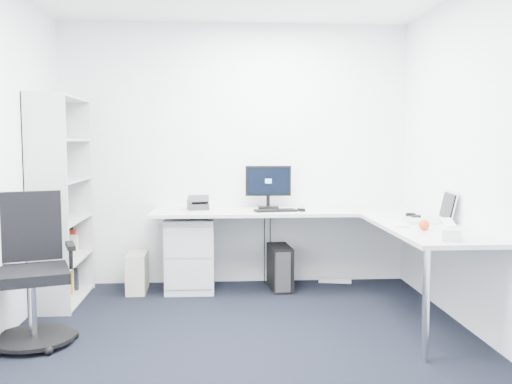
{
  "coord_description": "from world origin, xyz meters",
  "views": [
    {
      "loc": [
        -0.17,
        -3.87,
        1.49
      ],
      "look_at": [
        0.15,
        1.05,
        1.05
      ],
      "focal_mm": 40.0,
      "sensor_mm": 36.0,
      "label": 1
    }
  ],
  "objects": [
    {
      "name": "ground",
      "position": [
        0.0,
        0.0,
        0.0
      ],
      "size": [
        4.2,
        4.2,
        0.0
      ],
      "primitive_type": "plane",
      "color": "black"
    },
    {
      "name": "wall_back",
      "position": [
        0.0,
        2.1,
        1.35
      ],
      "size": [
        3.6,
        0.02,
        2.7
      ],
      "primitive_type": "cube",
      "color": "white",
      "rests_on": "ground"
    },
    {
      "name": "wall_front",
      "position": [
        0.0,
        -2.1,
        1.35
      ],
      "size": [
        3.6,
        0.02,
        2.7
      ],
      "primitive_type": "cube",
      "color": "white",
      "rests_on": "ground"
    },
    {
      "name": "wall_right",
      "position": [
        1.8,
        0.0,
        1.35
      ],
      "size": [
        0.02,
        4.2,
        2.7
      ],
      "primitive_type": "cube",
      "color": "white",
      "rests_on": "ground"
    },
    {
      "name": "l_desk",
      "position": [
        0.55,
        1.4,
        0.4
      ],
      "size": [
        2.76,
        1.55,
        0.81
      ],
      "primitive_type": null,
      "color": "#BABCBC",
      "rests_on": "ground"
    },
    {
      "name": "drawer_pedestal",
      "position": [
        -0.46,
        1.82,
        0.36
      ],
      "size": [
        0.48,
        0.59,
        0.73
      ],
      "primitive_type": "cube",
      "color": "#BABCBC",
      "rests_on": "ground"
    },
    {
      "name": "bookshelf",
      "position": [
        -1.62,
        1.45,
        0.95
      ],
      "size": [
        0.37,
        0.95,
        1.9
      ],
      "primitive_type": null,
      "color": "#B5B7B7",
      "rests_on": "ground"
    },
    {
      "name": "task_chair",
      "position": [
        -1.54,
        0.31,
        0.56
      ],
      "size": [
        0.79,
        0.79,
        1.11
      ],
      "primitive_type": null,
      "rotation": [
        0.0,
        0.0,
        0.33
      ],
      "color": "black",
      "rests_on": "ground"
    },
    {
      "name": "black_pc_tower",
      "position": [
        0.44,
        1.76,
        0.22
      ],
      "size": [
        0.23,
        0.46,
        0.44
      ],
      "primitive_type": "cube",
      "rotation": [
        0.0,
        0.0,
        0.08
      ],
      "color": "black",
      "rests_on": "ground"
    },
    {
      "name": "beige_pc_tower",
      "position": [
        -0.98,
        1.75,
        0.19
      ],
      "size": [
        0.19,
        0.41,
        0.39
      ],
      "primitive_type": "cube",
      "rotation": [
        0.0,
        0.0,
        0.01
      ],
      "color": "beige",
      "rests_on": "ground"
    },
    {
      "name": "power_strip",
      "position": [
        1.05,
        1.97,
        0.02
      ],
      "size": [
        0.34,
        0.13,
        0.04
      ],
      "primitive_type": "cube",
      "rotation": [
        0.0,
        0.0,
        -0.21
      ],
      "color": "silver",
      "rests_on": "ground"
    },
    {
      "name": "monitor",
      "position": [
        0.33,
        1.89,
        1.03
      ],
      "size": [
        0.47,
        0.16,
        0.45
      ],
      "primitive_type": null,
      "rotation": [
        0.0,
        0.0,
        -0.02
      ],
      "color": "black",
      "rests_on": "l_desk"
    },
    {
      "name": "black_keyboard",
      "position": [
        0.38,
        1.62,
        0.82
      ],
      "size": [
        0.42,
        0.2,
        0.02
      ],
      "primitive_type": "cube",
      "rotation": [
        0.0,
        0.0,
        0.15
      ],
      "color": "black",
      "rests_on": "l_desk"
    },
    {
      "name": "mouse",
      "position": [
        0.63,
        1.61,
        0.82
      ],
      "size": [
        0.07,
        0.1,
        0.03
      ],
      "primitive_type": "cube",
      "rotation": [
        0.0,
        0.0,
        0.16
      ],
      "color": "black",
      "rests_on": "l_desk"
    },
    {
      "name": "desk_phone",
      "position": [
        -0.38,
        1.83,
        0.88
      ],
      "size": [
        0.23,
        0.23,
        0.14
      ],
      "primitive_type": null,
      "rotation": [
        0.0,
        0.0,
        0.16
      ],
      "color": "#2A292C",
      "rests_on": "l_desk"
    },
    {
      "name": "laptop",
      "position": [
        1.54,
        0.83,
        0.94
      ],
      "size": [
        0.42,
        0.41,
        0.27
      ],
      "primitive_type": null,
      "rotation": [
        0.0,
        0.0,
        -0.12
      ],
      "color": "silver",
      "rests_on": "l_desk"
    },
    {
      "name": "white_keyboard",
      "position": [
        1.29,
        0.71,
        0.81
      ],
      "size": [
        0.13,
        0.39,
        0.01
      ],
      "primitive_type": "cube",
      "rotation": [
        0.0,
        0.0,
        -0.05
      ],
      "color": "silver",
      "rests_on": "l_desk"
    },
    {
      "name": "headphones",
      "position": [
        1.57,
        1.1,
        0.83
      ],
      "size": [
        0.13,
        0.21,
        0.05
      ],
      "primitive_type": null,
      "rotation": [
        0.0,
        0.0,
        0.01
      ],
      "color": "black",
      "rests_on": "l_desk"
    },
    {
      "name": "orange_fruit",
      "position": [
        1.4,
        0.37,
        0.85
      ],
      "size": [
        0.08,
        0.08,
        0.08
      ],
      "primitive_type": "sphere",
      "color": "#DC4C13",
      "rests_on": "l_desk"
    },
    {
      "name": "tissue_box",
      "position": [
        1.42,
        -0.03,
        0.85
      ],
      "size": [
        0.16,
        0.26,
        0.08
      ],
      "primitive_type": "cube",
      "rotation": [
        0.0,
        0.0,
        -0.18
      ],
      "color": "silver",
      "rests_on": "l_desk"
    }
  ]
}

